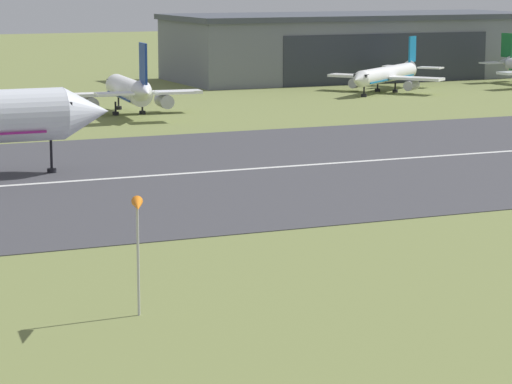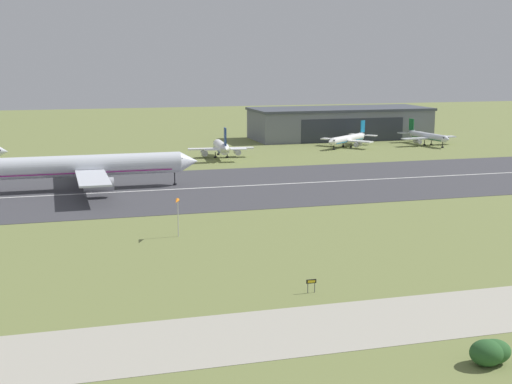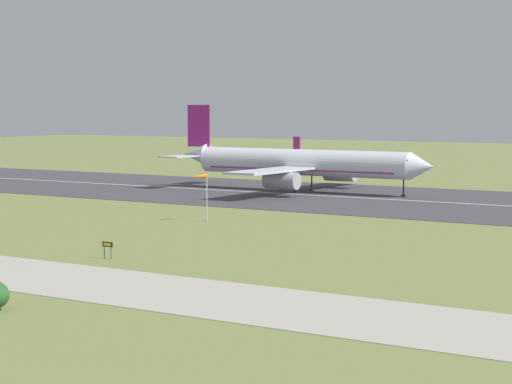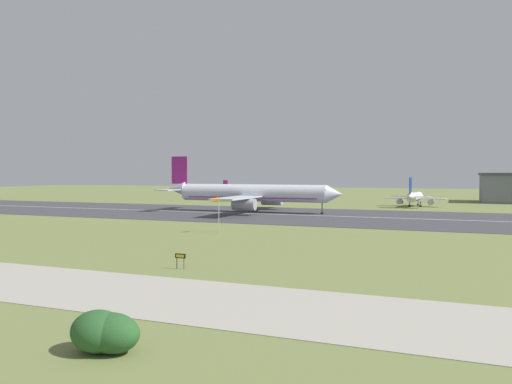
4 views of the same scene
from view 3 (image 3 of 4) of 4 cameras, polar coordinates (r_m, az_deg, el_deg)
ground_plane at (r=125.83m, az=-5.06°, el=-2.20°), size 639.58×639.58×0.00m
runway_strip at (r=170.70m, az=6.02°, el=-0.34°), size 399.58×51.76×0.06m
runway_centreline at (r=170.69m, az=6.02°, el=-0.33°), size 359.62×0.70×0.01m
airplane_landing at (r=181.94m, az=2.57°, el=1.66°), size 52.43×45.27×15.91m
airplane_parked_centre at (r=243.47m, az=3.47°, el=1.84°), size 20.05×23.30×8.15m
windsock_pole at (r=134.30m, az=-3.22°, el=0.74°), size 1.24×2.51×6.49m
runway_sign at (r=102.87m, az=-8.48°, el=-3.08°), size 1.31×0.14×1.75m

